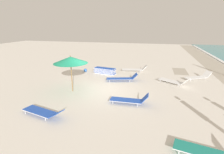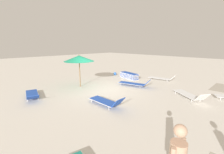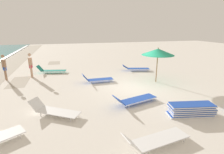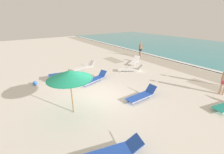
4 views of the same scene
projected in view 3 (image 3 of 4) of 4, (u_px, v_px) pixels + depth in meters
The scene contains 11 objects.
ground_plane at pixel (136, 88), 10.71m from camera, with size 60.00×60.00×0.16m.
beach_umbrella at pixel (158, 52), 11.13m from camera, with size 2.08×2.08×2.28m.
lounger_stack at pixel (191, 109), 7.26m from camera, with size 0.96×2.00×0.49m.
sun_lounger_beside_umbrella at pixel (136, 68), 14.59m from camera, with size 1.14×2.30×0.48m.
sun_lounger_near_water_left at pixel (54, 110), 7.25m from camera, with size 1.70×2.15×0.60m.
sun_lounger_near_water_right at pixel (51, 70), 13.90m from camera, with size 1.07×2.27×0.62m.
sun_lounger_mid_beach_solo at pixel (97, 79), 11.55m from camera, with size 0.65×2.03×0.61m.
sun_lounger_mid_beach_pair_a at pixel (135, 99), 8.35m from camera, with size 1.18×2.37×0.58m.
sun_lounger_mid_beach_pair_b at pixel (155, 139), 5.38m from camera, with size 0.95×2.28×0.59m.
beachgoer_shoreline_child at pixel (4, 66), 11.82m from camera, with size 0.41×0.30×1.76m.
beachgoer_strolling_adult at pixel (30, 64), 12.49m from camera, with size 0.45×0.27×1.76m.
Camera 3 is at (-9.33, 4.15, 3.56)m, focal length 28.00 mm.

